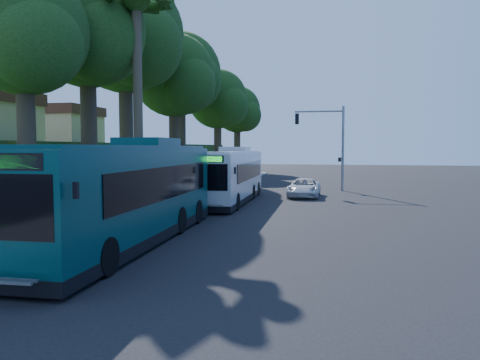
% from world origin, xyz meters
% --- Properties ---
extents(ground, '(140.00, 140.00, 0.00)m').
position_xyz_m(ground, '(0.00, 0.00, 0.00)').
color(ground, black).
rests_on(ground, ground).
extents(sidewalk, '(4.50, 70.00, 0.12)m').
position_xyz_m(sidewalk, '(-7.30, 0.00, 0.06)').
color(sidewalk, gray).
rests_on(sidewalk, ground).
extents(red_curb, '(0.25, 30.00, 0.13)m').
position_xyz_m(red_curb, '(-5.00, -4.00, 0.07)').
color(red_curb, maroon).
rests_on(red_curb, ground).
extents(grass_verge, '(8.00, 70.00, 0.06)m').
position_xyz_m(grass_verge, '(-13.00, 5.00, 0.03)').
color(grass_verge, '#234719').
rests_on(grass_verge, ground).
extents(bus_shelter, '(3.20, 1.51, 2.55)m').
position_xyz_m(bus_shelter, '(-7.26, -2.86, 1.81)').
color(bus_shelter, black).
rests_on(bus_shelter, ground).
extents(stop_sign_pole, '(0.35, 0.06, 3.17)m').
position_xyz_m(stop_sign_pole, '(-5.40, -5.00, 2.08)').
color(stop_sign_pole, gray).
rests_on(stop_sign_pole, ground).
extents(traffic_signal_pole, '(4.10, 0.30, 7.00)m').
position_xyz_m(traffic_signal_pole, '(3.78, 10.00, 4.42)').
color(traffic_signal_pole, gray).
rests_on(traffic_signal_pole, ground).
extents(palm_tree, '(4.20, 4.20, 14.40)m').
position_xyz_m(palm_tree, '(-8.20, -1.50, 12.38)').
color(palm_tree, '#4C3F2D').
rests_on(palm_tree, ground).
extents(hillside_backdrop, '(24.00, 60.00, 8.80)m').
position_xyz_m(hillside_backdrop, '(-26.30, 15.10, 2.44)').
color(hillside_backdrop, '#234719').
rests_on(hillside_backdrop, ground).
extents(tree_0, '(8.40, 8.00, 15.70)m').
position_xyz_m(tree_0, '(-12.40, -0.02, 11.20)').
color(tree_0, '#382B1E').
rests_on(tree_0, ground).
extents(tree_1, '(10.50, 10.00, 18.26)m').
position_xyz_m(tree_1, '(-13.37, 7.98, 12.73)').
color(tree_1, '#382B1E').
rests_on(tree_1, ground).
extents(tree_2, '(8.82, 8.40, 15.12)m').
position_xyz_m(tree_2, '(-11.89, 15.98, 10.48)').
color(tree_2, '#382B1E').
rests_on(tree_2, ground).
extents(tree_3, '(10.08, 9.60, 17.28)m').
position_xyz_m(tree_3, '(-13.88, 23.98, 11.98)').
color(tree_3, '#382B1E').
rests_on(tree_3, ground).
extents(tree_4, '(8.40, 8.00, 14.14)m').
position_xyz_m(tree_4, '(-11.40, 31.98, 9.73)').
color(tree_4, '#382B1E').
rests_on(tree_4, ground).
extents(tree_5, '(7.35, 7.00, 12.86)m').
position_xyz_m(tree_5, '(-10.41, 39.99, 8.96)').
color(tree_5, '#382B1E').
rests_on(tree_5, ground).
extents(tree_6, '(7.56, 7.20, 13.74)m').
position_xyz_m(tree_6, '(-12.91, -6.01, 9.71)').
color(tree_6, '#382B1E').
rests_on(tree_6, ground).
extents(white_bus, '(2.90, 12.29, 3.64)m').
position_xyz_m(white_bus, '(-2.60, 0.38, 1.78)').
color(white_bus, silver).
rests_on(white_bus, ground).
extents(teal_bus, '(3.14, 13.47, 4.00)m').
position_xyz_m(teal_bus, '(-3.40, -13.43, 1.95)').
color(teal_bus, '#0A3A3B').
rests_on(teal_bus, ground).
extents(pickup, '(2.27, 4.82, 1.33)m').
position_xyz_m(pickup, '(2.00, 4.54, 0.67)').
color(pickup, silver).
rests_on(pickup, ground).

